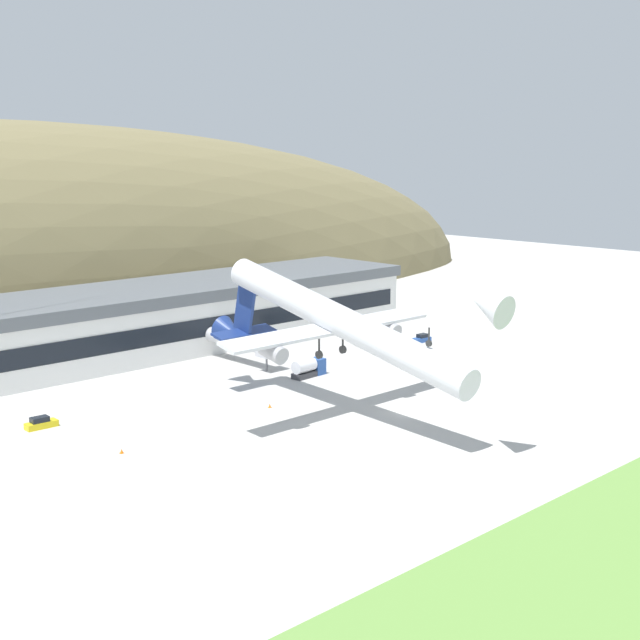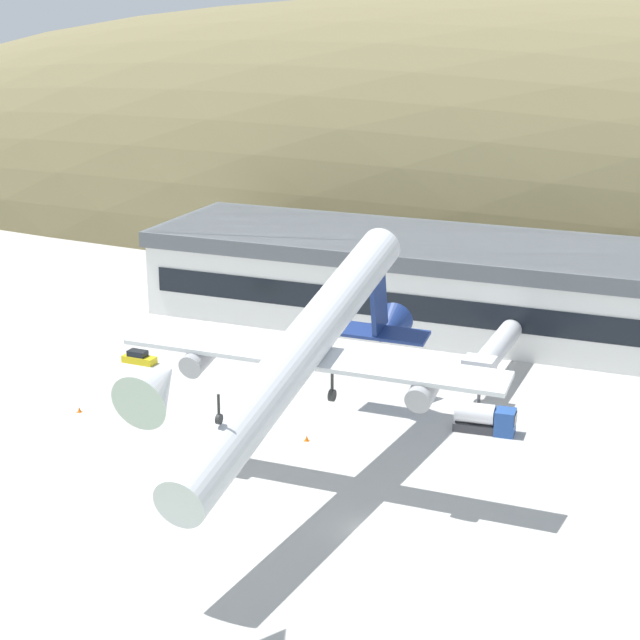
{
  "view_description": "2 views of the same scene",
  "coord_description": "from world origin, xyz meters",
  "px_view_note": "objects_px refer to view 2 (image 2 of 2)",
  "views": [
    {
      "loc": [
        -91.52,
        -78.27,
        36.42
      ],
      "look_at": [
        -11.73,
        5.38,
        14.08
      ],
      "focal_mm": 50.0,
      "sensor_mm": 36.0,
      "label": 1
    },
    {
      "loc": [
        26.98,
        -75.94,
        43.84
      ],
      "look_at": [
        -8.63,
        10.26,
        14.68
      ],
      "focal_mm": 60.0,
      "sensor_mm": 36.0,
      "label": 2
    }
  ],
  "objects_px": {
    "jetway_0": "(493,353)",
    "box_truck": "(485,419)",
    "service_car_1": "(139,358)",
    "terminal_building": "(525,285)",
    "cargo_airplane": "(304,351)",
    "traffic_cone_1": "(79,410)",
    "traffic_cone_0": "(307,438)"
  },
  "relations": [
    {
      "from": "terminal_building",
      "to": "cargo_airplane",
      "type": "relative_size",
      "value": 1.91
    },
    {
      "from": "service_car_1",
      "to": "traffic_cone_0",
      "type": "xyz_separation_m",
      "value": [
        28.09,
        -13.7,
        -0.36
      ]
    },
    {
      "from": "traffic_cone_0",
      "to": "traffic_cone_1",
      "type": "xyz_separation_m",
      "value": [
        -25.65,
        -2.36,
        0.0
      ]
    },
    {
      "from": "cargo_airplane",
      "to": "box_truck",
      "type": "distance_m",
      "value": 25.18
    },
    {
      "from": "service_car_1",
      "to": "traffic_cone_1",
      "type": "xyz_separation_m",
      "value": [
        2.44,
        -16.07,
        -0.36
      ]
    },
    {
      "from": "box_truck",
      "to": "traffic_cone_0",
      "type": "distance_m",
      "value": 18.43
    },
    {
      "from": "cargo_airplane",
      "to": "service_car_1",
      "type": "xyz_separation_m",
      "value": [
        -31.97,
        23.35,
        -12.51
      ]
    },
    {
      "from": "jetway_0",
      "to": "service_car_1",
      "type": "height_order",
      "value": "jetway_0"
    },
    {
      "from": "terminal_building",
      "to": "box_truck",
      "type": "height_order",
      "value": "terminal_building"
    },
    {
      "from": "cargo_airplane",
      "to": "traffic_cone_0",
      "type": "relative_size",
      "value": 92.09
    },
    {
      "from": "jetway_0",
      "to": "traffic_cone_0",
      "type": "bearing_deg",
      "value": -121.1
    },
    {
      "from": "service_car_1",
      "to": "traffic_cone_0",
      "type": "height_order",
      "value": "service_car_1"
    },
    {
      "from": "terminal_building",
      "to": "cargo_airplane",
      "type": "distance_m",
      "value": 53.63
    },
    {
      "from": "terminal_building",
      "to": "cargo_airplane",
      "type": "bearing_deg",
      "value": -99.5
    },
    {
      "from": "box_truck",
      "to": "traffic_cone_1",
      "type": "xyz_separation_m",
      "value": [
        -41.64,
        -11.44,
        -1.17
      ]
    },
    {
      "from": "cargo_airplane",
      "to": "box_truck",
      "type": "relative_size",
      "value": 8.3
    },
    {
      "from": "service_car_1",
      "to": "box_truck",
      "type": "bearing_deg",
      "value": -5.99
    },
    {
      "from": "cargo_airplane",
      "to": "traffic_cone_1",
      "type": "relative_size",
      "value": 92.09
    },
    {
      "from": "terminal_building",
      "to": "service_car_1",
      "type": "relative_size",
      "value": 24.0
    },
    {
      "from": "jetway_0",
      "to": "cargo_airplane",
      "type": "height_order",
      "value": "cargo_airplane"
    },
    {
      "from": "jetway_0",
      "to": "box_truck",
      "type": "xyz_separation_m",
      "value": [
        2.5,
        -13.3,
        -2.54
      ]
    },
    {
      "from": "traffic_cone_0",
      "to": "traffic_cone_1",
      "type": "relative_size",
      "value": 1.0
    },
    {
      "from": "jetway_0",
      "to": "service_car_1",
      "type": "xyz_separation_m",
      "value": [
        -41.59,
        -8.67,
        -3.35
      ]
    },
    {
      "from": "service_car_1",
      "to": "traffic_cone_1",
      "type": "relative_size",
      "value": 7.33
    },
    {
      "from": "traffic_cone_1",
      "to": "cargo_airplane",
      "type": "bearing_deg",
      "value": -13.85
    },
    {
      "from": "terminal_building",
      "to": "cargo_airplane",
      "type": "xyz_separation_m",
      "value": [
        -8.79,
        -52.5,
        6.49
      ]
    },
    {
      "from": "box_truck",
      "to": "service_car_1",
      "type": "bearing_deg",
      "value": 174.01
    },
    {
      "from": "cargo_airplane",
      "to": "traffic_cone_1",
      "type": "bearing_deg",
      "value": 166.15
    },
    {
      "from": "cargo_airplane",
      "to": "box_truck",
      "type": "bearing_deg",
      "value": 57.09
    },
    {
      "from": "terminal_building",
      "to": "service_car_1",
      "type": "bearing_deg",
      "value": -144.43
    },
    {
      "from": "traffic_cone_1",
      "to": "traffic_cone_0",
      "type": "bearing_deg",
      "value": 5.26
    },
    {
      "from": "cargo_airplane",
      "to": "box_truck",
      "type": "xyz_separation_m",
      "value": [
        12.11,
        18.72,
        -11.7
      ]
    }
  ]
}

